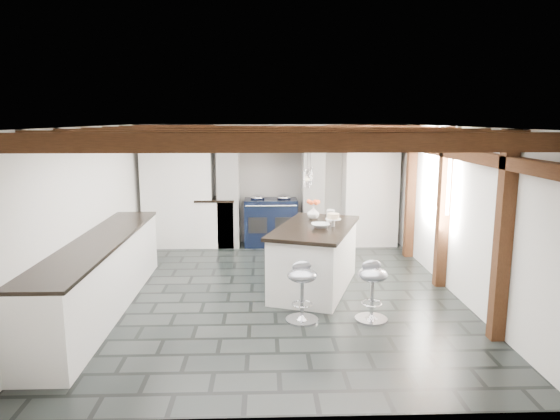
{
  "coord_description": "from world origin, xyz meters",
  "views": [
    {
      "loc": [
        -0.14,
        -6.7,
        2.4
      ],
      "look_at": [
        0.1,
        0.4,
        1.1
      ],
      "focal_mm": 32.0,
      "sensor_mm": 36.0,
      "label": 1
    }
  ],
  "objects_px": {
    "range_cooker": "(271,221)",
    "bar_stool_far": "(302,285)",
    "bar_stool_near": "(372,284)",
    "kitchen_island": "(315,257)"
  },
  "relations": [
    {
      "from": "range_cooker",
      "to": "bar_stool_far",
      "type": "distance_m",
      "value": 3.72
    },
    {
      "from": "bar_stool_near",
      "to": "bar_stool_far",
      "type": "distance_m",
      "value": 0.84
    },
    {
      "from": "kitchen_island",
      "to": "bar_stool_far",
      "type": "height_order",
      "value": "kitchen_island"
    },
    {
      "from": "range_cooker",
      "to": "bar_stool_near",
      "type": "height_order",
      "value": "range_cooker"
    },
    {
      "from": "range_cooker",
      "to": "bar_stool_near",
      "type": "distance_m",
      "value": 3.89
    },
    {
      "from": "bar_stool_near",
      "to": "bar_stool_far",
      "type": "height_order",
      "value": "same"
    },
    {
      "from": "bar_stool_near",
      "to": "bar_stool_far",
      "type": "relative_size",
      "value": 1.0
    },
    {
      "from": "kitchen_island",
      "to": "range_cooker",
      "type": "bearing_deg",
      "value": 122.32
    },
    {
      "from": "range_cooker",
      "to": "bar_stool_near",
      "type": "bearing_deg",
      "value": -72.7
    },
    {
      "from": "range_cooker",
      "to": "kitchen_island",
      "type": "relative_size",
      "value": 0.48
    }
  ]
}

